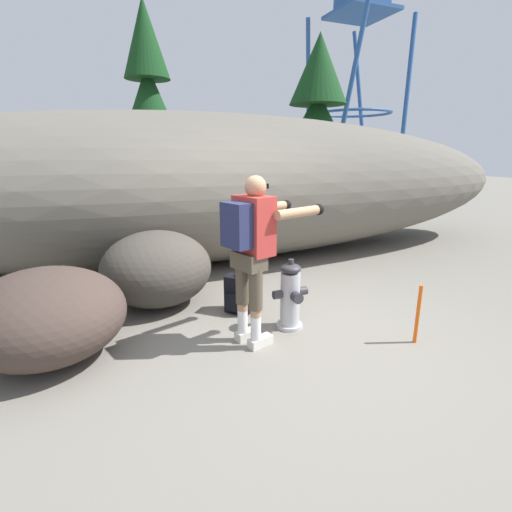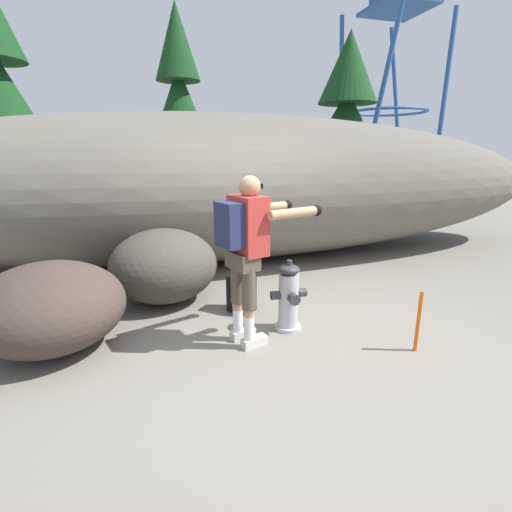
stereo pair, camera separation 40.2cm
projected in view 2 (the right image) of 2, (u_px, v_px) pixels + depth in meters
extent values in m
cube|color=slate|center=(282.00, 338.00, 3.86)|extent=(56.00, 56.00, 0.04)
ellipsoid|color=#666056|center=(220.00, 188.00, 6.48)|extent=(13.13, 3.20, 2.47)
cylinder|color=#B2B2B7|center=(288.00, 327.00, 4.02)|extent=(0.28, 0.28, 0.04)
cylinder|color=#B2B2B7|center=(288.00, 300.00, 3.94)|extent=(0.21, 0.21, 0.57)
ellipsoid|color=#333338|center=(289.00, 270.00, 3.85)|extent=(0.22, 0.22, 0.10)
cylinder|color=#333338|center=(289.00, 263.00, 3.83)|extent=(0.06, 0.06, 0.05)
cylinder|color=#333338|center=(275.00, 295.00, 3.88)|extent=(0.09, 0.09, 0.09)
cylinder|color=#333338|center=(302.00, 293.00, 3.96)|extent=(0.09, 0.09, 0.09)
cylinder|color=#333338|center=(294.00, 299.00, 3.78)|extent=(0.11, 0.09, 0.11)
cube|color=beige|center=(243.00, 334.00, 3.81)|extent=(0.28, 0.18, 0.09)
cylinder|color=white|center=(238.00, 320.00, 3.73)|extent=(0.10, 0.10, 0.24)
cylinder|color=tan|center=(238.00, 306.00, 3.69)|extent=(0.10, 0.10, 0.07)
cylinder|color=brown|center=(237.00, 283.00, 3.63)|extent=(0.13, 0.13, 0.40)
cube|color=beige|center=(254.00, 341.00, 3.65)|extent=(0.28, 0.18, 0.09)
cylinder|color=white|center=(249.00, 328.00, 3.57)|extent=(0.10, 0.10, 0.24)
cylinder|color=tan|center=(249.00, 312.00, 3.53)|extent=(0.10, 0.10, 0.07)
cylinder|color=brown|center=(249.00, 289.00, 3.47)|extent=(0.13, 0.13, 0.40)
cube|color=brown|center=(243.00, 260.00, 3.48)|extent=(0.29, 0.37, 0.16)
cube|color=#B2332D|center=(248.00, 226.00, 3.43)|extent=(0.34, 0.42, 0.54)
cube|color=#23284C|center=(229.00, 225.00, 3.31)|extent=(0.24, 0.32, 0.40)
sphere|color=tan|center=(250.00, 187.00, 3.35)|extent=(0.20, 0.20, 0.20)
cube|color=black|center=(258.00, 186.00, 3.39)|extent=(0.07, 0.15, 0.04)
cylinder|color=tan|center=(266.00, 207.00, 3.78)|extent=(0.58, 0.27, 0.09)
sphere|color=black|center=(287.00, 205.00, 3.93)|extent=(0.11, 0.11, 0.11)
cylinder|color=tan|center=(295.00, 213.00, 3.43)|extent=(0.58, 0.27, 0.09)
sphere|color=black|center=(316.00, 210.00, 3.58)|extent=(0.11, 0.11, 0.11)
cube|color=black|center=(241.00, 293.00, 4.43)|extent=(0.36, 0.35, 0.44)
cube|color=black|center=(236.00, 302.00, 4.33)|extent=(0.19, 0.19, 0.20)
torus|color=black|center=(241.00, 274.00, 4.36)|extent=(0.10, 0.10, 0.02)
cube|color=black|center=(252.00, 291.00, 4.49)|extent=(0.06, 0.06, 0.37)
cube|color=black|center=(240.00, 289.00, 4.56)|extent=(0.06, 0.06, 0.37)
ellipsoid|color=#41342D|center=(50.00, 306.00, 3.55)|extent=(1.78, 1.80, 0.83)
ellipsoid|color=#423D35|center=(164.00, 265.00, 4.70)|extent=(1.88, 1.88, 0.92)
cylinder|color=#47331E|center=(12.00, 192.00, 9.74)|extent=(0.30, 0.30, 1.70)
cylinder|color=#47331E|center=(184.00, 184.00, 11.91)|extent=(0.24, 0.24, 1.76)
cone|color=#143D19|center=(180.00, 112.00, 11.34)|extent=(2.02, 2.02, 2.56)
cone|color=#143D19|center=(176.00, 41.00, 10.83)|extent=(1.31, 1.31, 2.14)
cylinder|color=#47331E|center=(342.00, 193.00, 11.45)|extent=(0.31, 0.31, 1.27)
cone|color=#143D19|center=(345.00, 132.00, 10.98)|extent=(2.59, 2.59, 2.32)
cone|color=#143D19|center=(349.00, 67.00, 10.52)|extent=(1.68, 1.68, 1.93)
cylinder|color=#285193|center=(397.00, 116.00, 15.36)|extent=(0.94, 0.94, 6.63)
cylinder|color=#285193|center=(341.00, 114.00, 14.68)|extent=(0.94, 0.94, 6.63)
cylinder|color=#285193|center=(443.00, 109.00, 12.99)|extent=(0.94, 0.94, 6.63)
cylinder|color=#285193|center=(379.00, 107.00, 12.31)|extent=(0.94, 0.94, 6.63)
torus|color=#285193|center=(389.00, 112.00, 13.83)|extent=(2.76, 2.76, 0.10)
cube|color=#285193|center=(398.00, 9.00, 12.95)|extent=(2.05, 2.05, 0.12)
cylinder|color=#E55914|center=(418.00, 322.00, 3.49)|extent=(0.04, 0.04, 0.60)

